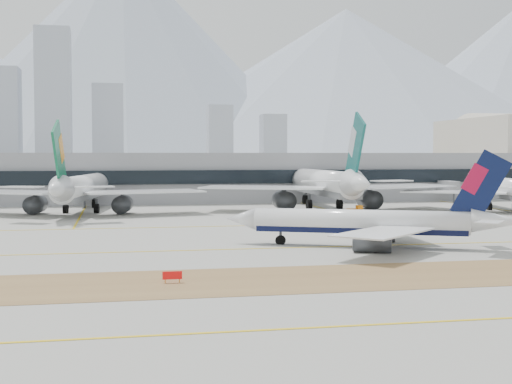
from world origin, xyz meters
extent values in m
plane|color=#98968E|center=(0.00, 0.00, 0.00)|extent=(3000.00, 3000.00, 0.00)
cube|color=brown|center=(0.00, -32.00, 0.02)|extent=(360.00, 18.00, 0.06)
cube|color=yellow|center=(0.00, -5.00, 0.03)|extent=(360.00, 0.45, 0.04)
cube|color=yellow|center=(0.00, -55.00, 0.03)|extent=(360.00, 0.45, 0.04)
cube|color=yellow|center=(0.00, 30.00, 0.03)|extent=(360.00, 0.45, 0.04)
cylinder|color=white|center=(16.96, -5.72, 4.01)|extent=(31.84, 17.24, 3.65)
cube|color=black|center=(16.96, -5.72, 3.01)|extent=(31.01, 16.46, 1.64)
cone|color=white|center=(-0.52, 2.31, 4.01)|extent=(6.16, 5.44, 3.65)
cone|color=white|center=(35.49, -14.23, 4.47)|extent=(8.26, 6.41, 3.65)
cube|color=white|center=(25.09, 1.68, 3.47)|extent=(9.07, 18.35, 0.22)
cube|color=white|center=(36.20, -9.34, 4.74)|extent=(3.81, 5.45, 0.15)
cylinder|color=#3F4247|center=(21.98, -0.60, 1.46)|extent=(6.20, 4.81, 2.74)
cube|color=#3F4247|center=(21.98, -0.60, 2.55)|extent=(2.22, 1.22, 1.28)
cube|color=white|center=(16.64, -16.70, 3.47)|extent=(18.74, 18.34, 0.22)
cube|color=white|center=(32.25, -17.96, 4.74)|extent=(5.85, 5.95, 0.15)
cylinder|color=#3F4247|center=(16.35, -12.86, 1.46)|extent=(6.20, 4.81, 2.74)
cube|color=#3F4247|center=(16.35, -12.86, 2.55)|extent=(2.22, 1.22, 1.28)
cube|color=#09123B|center=(33.38, -13.26, 9.56)|extent=(8.33, 4.06, 11.43)
cube|color=#B00B36|center=(32.54, -12.87, 10.79)|extent=(3.87, 2.06, 4.90)
cylinder|color=#3F4247|center=(5.44, -0.43, 1.09)|extent=(0.44, 0.44, 2.19)
cylinder|color=black|center=(5.44, -0.43, 0.64)|extent=(1.76, 1.27, 1.64)
cylinder|color=#3F4247|center=(16.81, -8.26, 1.09)|extent=(0.44, 0.44, 2.19)
cylinder|color=black|center=(16.81, -8.26, 0.64)|extent=(1.76, 1.27, 1.64)
cylinder|color=#3F4247|center=(18.79, -3.95, 1.09)|extent=(0.44, 0.44, 2.19)
cylinder|color=black|center=(18.79, -3.95, 0.64)|extent=(1.76, 1.27, 1.64)
cylinder|color=white|center=(-28.65, 70.18, 6.42)|extent=(12.49, 44.53, 5.84)
cube|color=slate|center=(-28.65, 70.18, 4.82)|extent=(11.49, 43.52, 2.63)
cone|color=white|center=(-24.77, 95.34, 6.42)|extent=(6.80, 7.56, 5.84)
cone|color=white|center=(-32.75, 43.52, 7.15)|extent=(7.27, 10.59, 5.84)
cube|color=white|center=(-14.05, 61.38, 5.55)|extent=(30.23, 18.93, 0.35)
cube|color=white|center=(-24.97, 44.18, 7.59)|extent=(8.76, 5.55, 0.23)
cylinder|color=#3F4247|center=(-18.80, 65.06, 2.34)|extent=(5.45, 7.94, 4.38)
cube|color=#3F4247|center=(-18.80, 65.06, 4.09)|extent=(0.90, 3.10, 2.04)
cube|color=white|center=(-45.22, 66.18, 5.55)|extent=(30.66, 25.38, 0.35)
cube|color=white|center=(-39.98, 46.49, 7.59)|extent=(9.23, 7.51, 0.23)
cylinder|color=#3F4247|center=(-39.58, 68.26, 2.34)|extent=(5.45, 7.94, 4.38)
cube|color=#3F4247|center=(-39.58, 68.26, 4.09)|extent=(0.90, 3.10, 2.04)
cube|color=#0D5F3B|center=(-32.28, 46.55, 14.09)|extent=(2.38, 12.15, 15.66)
cube|color=orange|center=(-32.10, 47.76, 15.79)|extent=(1.47, 5.54, 6.70)
cylinder|color=#3F4247|center=(-26.09, 86.77, 1.75)|extent=(0.70, 0.70, 3.50)
cylinder|color=black|center=(-26.09, 86.77, 1.02)|extent=(1.41, 2.75, 2.63)
cylinder|color=#3F4247|center=(-32.58, 69.55, 1.75)|extent=(0.70, 0.70, 3.50)
cylinder|color=black|center=(-32.58, 69.55, 1.02)|extent=(1.41, 2.75, 2.63)
cylinder|color=#3F4247|center=(-25.08, 68.40, 1.75)|extent=(0.70, 0.70, 3.50)
cylinder|color=black|center=(-25.08, 68.40, 1.02)|extent=(1.41, 2.75, 2.63)
cylinder|color=white|center=(34.09, 71.55, 7.11)|extent=(6.93, 48.96, 6.47)
cube|color=slate|center=(34.09, 71.55, 5.34)|extent=(5.95, 47.97, 2.91)
cone|color=white|center=(34.36, 99.73, 7.11)|extent=(6.54, 7.53, 6.47)
cone|color=white|center=(33.81, 41.67, 7.92)|extent=(6.57, 10.93, 6.47)
cube|color=white|center=(51.49, 64.21, 6.14)|extent=(34.10, 24.60, 0.39)
cube|color=white|center=(42.24, 43.63, 8.41)|extent=(10.06, 7.25, 0.26)
cylinder|color=#3F4247|center=(45.70, 67.50, 2.59)|extent=(4.93, 8.20, 4.85)
cube|color=#3F4247|center=(45.70, 67.50, 4.53)|extent=(0.52, 3.40, 2.26)
cube|color=white|center=(16.56, 64.54, 6.14)|extent=(34.13, 25.05, 0.39)
cube|color=white|center=(25.42, 43.79, 8.41)|extent=(10.10, 7.39, 0.26)
cylinder|color=#3F4247|center=(22.42, 67.72, 2.59)|extent=(4.93, 8.20, 4.85)
cube|color=#3F4247|center=(22.42, 67.72, 4.53)|extent=(0.52, 3.40, 2.26)
cube|color=#135653|center=(33.84, 45.07, 15.60)|extent=(0.71, 13.53, 17.35)
cube|color=#B3B7BD|center=(33.85, 46.43, 17.49)|extent=(0.77, 6.10, 7.42)
cylinder|color=#3F4247|center=(34.27, 90.13, 1.94)|extent=(0.78, 0.78, 3.88)
cylinder|color=black|center=(34.27, 90.13, 1.13)|extent=(1.16, 2.92, 2.91)
cylinder|color=#3F4247|center=(29.88, 70.24, 1.94)|extent=(0.78, 0.78, 3.88)
cylinder|color=black|center=(29.88, 70.24, 1.13)|extent=(1.16, 2.92, 2.91)
cylinder|color=#3F4247|center=(38.28, 70.15, 1.94)|extent=(0.78, 0.78, 3.88)
cylinder|color=black|center=(38.28, 70.15, 1.13)|extent=(1.16, 2.92, 2.91)
cylinder|color=white|center=(78.84, 58.73, 5.81)|extent=(11.93, 40.26, 5.28)
cube|color=slate|center=(78.84, 58.73, 4.36)|extent=(11.02, 39.34, 2.38)
cone|color=white|center=(82.71, 81.42, 5.81)|extent=(6.23, 6.90, 5.28)
cube|color=white|center=(63.79, 55.35, 5.02)|extent=(27.68, 23.21, 0.32)
cube|color=white|center=(68.24, 37.47, 6.87)|extent=(8.35, 6.88, 0.21)
cylinder|color=#3F4247|center=(68.92, 57.15, 2.11)|extent=(5.03, 7.23, 3.96)
cube|color=#3F4247|center=(68.92, 57.15, 3.70)|extent=(0.86, 2.80, 1.85)
cylinder|color=#3F4247|center=(81.39, 73.69, 1.58)|extent=(0.63, 0.63, 3.17)
cylinder|color=black|center=(81.39, 73.69, 0.92)|extent=(1.31, 2.50, 2.38)
cylinder|color=#3F4247|center=(75.26, 58.21, 1.58)|extent=(0.63, 0.63, 3.17)
cylinder|color=black|center=(75.26, 58.21, 0.92)|extent=(1.31, 2.50, 2.38)
cube|color=gray|center=(0.00, 115.00, 7.50)|extent=(280.00, 42.00, 15.00)
cube|color=black|center=(0.00, 93.50, 7.95)|extent=(280.00, 1.20, 4.00)
cube|color=beige|center=(110.00, 135.00, 14.10)|extent=(2.00, 57.00, 27.90)
cube|color=red|center=(-14.50, -32.00, 0.90)|extent=(2.20, 0.15, 0.90)
cylinder|color=orange|center=(-15.30, -32.00, 0.25)|extent=(0.10, 0.10, 0.50)
cylinder|color=orange|center=(-13.70, -32.00, 0.25)|extent=(0.10, 0.10, 0.50)
cube|color=orange|center=(34.32, 46.75, 0.90)|extent=(3.50, 2.00, 1.80)
cube|color=orange|center=(35.52, 46.75, 2.10)|extent=(1.20, 1.80, 1.00)
cylinder|color=black|center=(33.12, 45.95, 0.35)|extent=(0.70, 0.30, 0.70)
cylinder|color=black|center=(33.12, 47.55, 0.35)|extent=(0.70, 0.30, 0.70)
cylinder|color=black|center=(35.52, 45.95, 0.35)|extent=(0.70, 0.30, 0.70)
cylinder|color=black|center=(35.52, 47.55, 0.35)|extent=(0.70, 0.30, 0.70)
cube|color=#A0A7B6|center=(-105.00, 455.00, 40.00)|extent=(30.00, 27.00, 80.00)
cube|color=#A0A7B6|center=(-65.00, 450.00, 55.00)|extent=(26.00, 23.40, 110.00)
cube|color=#A0A7B6|center=(-25.00, 465.00, 35.00)|extent=(24.00, 21.60, 70.00)
cube|color=#A0A7B6|center=(65.00, 470.00, 27.50)|extent=(20.00, 18.00, 55.00)
cube|color=#A0A7B6|center=(110.00, 470.00, 24.00)|extent=(20.00, 18.00, 48.00)
cone|color=#9EA8B7|center=(0.00, 1400.00, 211.50)|extent=(900.00, 900.00, 470.00)
cone|color=#9EA8B7|center=(480.00, 1390.00, 157.50)|extent=(1120.00, 1120.00, 350.00)
camera|label=1|loc=(-20.82, -111.56, 14.42)|focal=50.00mm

